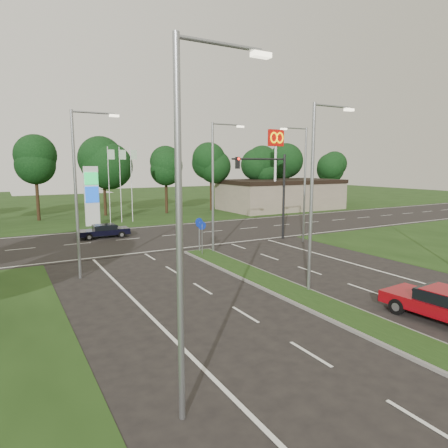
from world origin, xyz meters
TOP-DOWN VIEW (x-y plane):
  - ground at (0.00, 0.00)m, footprint 160.00×160.00m
  - verge_far at (0.00, 55.00)m, footprint 160.00×50.00m
  - cross_road at (0.00, 24.00)m, footprint 160.00×12.00m
  - median_kerb at (0.00, 4.00)m, footprint 2.00×26.00m
  - commercial_building at (22.00, 36.00)m, footprint 16.00×9.00m
  - streetlight_median_near at (1.00, 6.00)m, footprint 2.53×0.22m
  - streetlight_median_far at (1.00, 16.00)m, footprint 2.53×0.22m
  - streetlight_left_near at (-8.30, 0.00)m, footprint 2.53×0.22m
  - streetlight_left_far at (-8.30, 14.00)m, footprint 2.53×0.22m
  - streetlight_right_far at (8.80, 16.00)m, footprint 2.53×0.22m
  - traffic_signal at (7.19, 18.00)m, footprint 5.10×0.42m
  - median_signs at (0.00, 16.40)m, footprint 1.16×1.76m
  - gas_pylon at (-3.79, 33.05)m, footprint 5.80×1.26m
  - mcdonalds_sign at (18.00, 31.97)m, footprint 2.20×0.47m
  - treeline_far at (0.10, 39.93)m, footprint 6.00×6.00m
  - red_sedan at (3.05, 0.47)m, footprint 2.31×4.90m
  - navy_sedan at (-4.55, 25.72)m, footprint 4.18×1.80m

SIDE VIEW (x-z plane):
  - ground at x=0.00m, z-range 0.00..0.00m
  - verge_far at x=0.00m, z-range -0.01..0.01m
  - cross_road at x=0.00m, z-range -0.01..0.01m
  - median_kerb at x=0.00m, z-range 0.00..0.12m
  - navy_sedan at x=-4.55m, z-range 0.04..1.18m
  - red_sedan at x=3.05m, z-range 0.05..1.36m
  - median_signs at x=0.00m, z-range 0.52..2.90m
  - commercial_building at x=22.00m, z-range 0.00..4.00m
  - gas_pylon at x=-3.79m, z-range -0.80..7.20m
  - traffic_signal at x=7.19m, z-range 1.15..8.15m
  - streetlight_median_near at x=1.00m, z-range 0.58..9.58m
  - streetlight_median_far at x=1.00m, z-range 0.58..9.58m
  - streetlight_left_near at x=-8.30m, z-range 0.58..9.58m
  - streetlight_left_far at x=-8.30m, z-range 0.58..9.58m
  - streetlight_right_far at x=8.80m, z-range 0.58..9.58m
  - treeline_far at x=0.10m, z-range 1.88..11.78m
  - mcdonalds_sign at x=18.00m, z-range 2.79..13.19m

